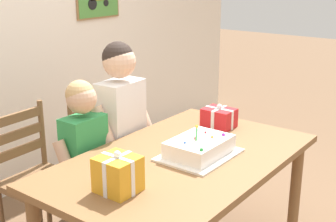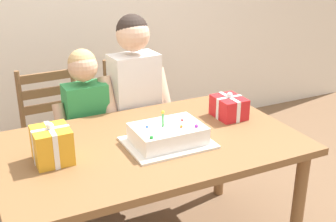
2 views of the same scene
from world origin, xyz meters
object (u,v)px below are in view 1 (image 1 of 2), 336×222
object	(u,v)px
gift_box_red_large	(219,118)
child_younger	(85,151)
dining_table	(182,172)
birthday_cake	(199,148)
child_older	(121,120)
gift_box_beside_cake	(118,174)
chair_right	(106,150)
chair_left	(37,179)

from	to	relation	value
gift_box_red_large	child_younger	bearing A→B (deg)	145.72
dining_table	birthday_cake	world-z (taller)	birthday_cake
birthday_cake	child_older	bearing A→B (deg)	82.58
gift_box_beside_cake	chair_right	bearing A→B (deg)	47.89
birthday_cake	chair_left	size ratio (longest dim) A/B	0.48
chair_right	child_older	distance (m)	0.47
gift_box_beside_cake	dining_table	bearing A→B (deg)	-0.68
dining_table	chair_right	distance (m)	0.98
dining_table	child_younger	world-z (taller)	child_younger
dining_table	gift_box_red_large	distance (m)	0.59
child_younger	dining_table	bearing A→B (deg)	-74.08
gift_box_red_large	chair_left	world-z (taller)	chair_left
child_older	chair_right	bearing A→B (deg)	64.43
gift_box_beside_cake	chair_right	world-z (taller)	gift_box_beside_cake
dining_table	child_older	distance (m)	0.64
dining_table	chair_right	xyz separation A→B (m)	(0.31, 0.91, -0.19)
dining_table	child_older	world-z (taller)	child_older
chair_left	child_older	distance (m)	0.65
gift_box_beside_cake	child_older	world-z (taller)	child_older
birthday_cake	chair_left	bearing A→B (deg)	111.51
child_younger	birthday_cake	bearing A→B (deg)	-69.85
birthday_cake	gift_box_beside_cake	distance (m)	0.59
gift_box_beside_cake	gift_box_red_large	bearing A→B (deg)	5.07
chair_right	child_younger	xyz separation A→B (m)	(-0.48, -0.31, 0.22)
dining_table	child_older	size ratio (longest dim) A/B	1.21
birthday_cake	gift_box_beside_cake	size ratio (longest dim) A/B	2.13
chair_left	child_younger	xyz separation A→B (m)	(0.14, -0.31, 0.22)
chair_right	gift_box_beside_cake	bearing A→B (deg)	-132.11
gift_box_red_large	child_older	world-z (taller)	child_older
child_younger	chair_right	bearing A→B (deg)	32.56
child_younger	gift_box_beside_cake	bearing A→B (deg)	-119.44
dining_table	gift_box_red_large	size ratio (longest dim) A/B	7.81
birthday_cake	gift_box_beside_cake	xyz separation A→B (m)	(-0.58, 0.07, 0.04)
dining_table	chair_left	bearing A→B (deg)	108.87
gift_box_red_large	chair_left	distance (m)	1.24
birthday_cake	gift_box_beside_cake	bearing A→B (deg)	172.88
gift_box_beside_cake	child_younger	world-z (taller)	child_younger
gift_box_red_large	gift_box_beside_cake	bearing A→B (deg)	-174.93
chair_left	child_younger	bearing A→B (deg)	-65.61
child_older	birthday_cake	bearing A→B (deg)	-97.42
dining_table	gift_box_beside_cake	distance (m)	0.54
dining_table	gift_box_red_large	world-z (taller)	gift_box_red_large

